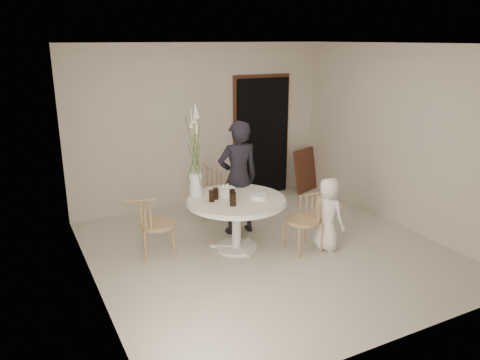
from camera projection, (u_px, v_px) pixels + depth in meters
name	position (u px, v px, depth m)	size (l,w,h in m)	color
ground	(268.00, 251.00, 6.34)	(4.50, 4.50, 0.00)	beige
room_shell	(270.00, 133.00, 5.87)	(4.50, 4.50, 4.50)	silver
doorway	(262.00, 137.00, 8.40)	(1.00, 0.10, 2.10)	black
door_trim	(261.00, 134.00, 8.42)	(1.12, 0.03, 2.22)	brown
table	(236.00, 206.00, 6.22)	(1.33, 1.33, 0.73)	white
picture_frame	(305.00, 170.00, 8.74)	(0.60, 0.04, 0.80)	brown
chair_far	(209.00, 184.00, 7.50)	(0.48, 0.51, 0.80)	tan
chair_right	(310.00, 213.00, 6.26)	(0.49, 0.46, 0.80)	tan
chair_left	(149.00, 219.00, 6.06)	(0.53, 0.51, 0.79)	tan
girl	(238.00, 178.00, 6.73)	(0.61, 0.40, 1.67)	black
boy	(328.00, 214.00, 6.26)	(0.49, 0.32, 1.00)	white
birthday_cake	(226.00, 192.00, 6.28)	(0.23, 0.23, 0.16)	silver
cola_tumbler_a	(232.00, 196.00, 6.05)	(0.07, 0.07, 0.16)	black
cola_tumbler_b	(233.00, 199.00, 5.89)	(0.08, 0.08, 0.17)	black
cola_tumbler_c	(212.00, 196.00, 6.04)	(0.07, 0.07, 0.15)	black
cola_tumbler_d	(216.00, 194.00, 6.14)	(0.07, 0.07, 0.15)	black
plate_stack	(259.00, 197.00, 6.17)	(0.22, 0.22, 0.06)	white
flower_vase	(195.00, 161.00, 6.14)	(0.17, 0.17, 1.26)	silver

